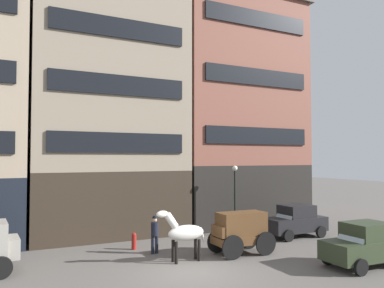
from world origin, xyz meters
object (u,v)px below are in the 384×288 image
(sedan_light, at_px, (365,244))
(fire_hydrant_curbside, at_px, (134,241))
(sedan_dark, at_px, (295,221))
(draft_horse, at_px, (184,233))
(cargo_wagon, at_px, (240,230))
(streetlamp_curbside, at_px, (235,190))
(pedestrian_officer, at_px, (155,233))

(sedan_light, xyz_separation_m, fire_hydrant_curbside, (-7.88, 7.13, -0.49))
(sedan_dark, xyz_separation_m, sedan_light, (-1.45, -5.97, 0.00))
(sedan_dark, relative_size, fire_hydrant_curbside, 4.48)
(draft_horse, xyz_separation_m, fire_hydrant_curbside, (-1.31, 3.13, -0.84))
(cargo_wagon, height_order, sedan_dark, cargo_wagon)
(streetlamp_curbside, bearing_deg, pedestrian_officer, -161.86)
(sedan_dark, relative_size, pedestrian_officer, 2.07)
(sedan_light, distance_m, pedestrian_officer, 9.33)
(cargo_wagon, xyz_separation_m, streetlamp_curbside, (2.10, 3.77, 1.52))
(sedan_dark, bearing_deg, sedan_light, -103.63)
(fire_hydrant_curbside, bearing_deg, streetlamp_curbside, 5.72)
(sedan_dark, height_order, pedestrian_officer, sedan_dark)
(streetlamp_curbside, relative_size, fire_hydrant_curbside, 4.96)
(sedan_dark, height_order, streetlamp_curbside, streetlamp_curbside)
(cargo_wagon, distance_m, pedestrian_officer, 4.09)
(sedan_light, relative_size, fire_hydrant_curbside, 4.49)
(streetlamp_curbside, height_order, fire_hydrant_curbside, streetlamp_curbside)
(pedestrian_officer, relative_size, streetlamp_curbside, 0.44)
(sedan_dark, bearing_deg, streetlamp_curbside, 148.77)
(sedan_dark, bearing_deg, draft_horse, -166.18)
(fire_hydrant_curbside, bearing_deg, cargo_wagon, -36.29)
(pedestrian_officer, bearing_deg, sedan_dark, 0.51)
(cargo_wagon, relative_size, draft_horse, 1.24)
(sedan_dark, bearing_deg, fire_hydrant_curbside, 172.92)
(cargo_wagon, xyz_separation_m, sedan_light, (3.62, -4.00, -0.23))
(draft_horse, height_order, sedan_dark, draft_horse)
(cargo_wagon, bearing_deg, sedan_light, -47.88)
(pedestrian_officer, xyz_separation_m, streetlamp_curbside, (5.72, 1.87, 1.69))
(pedestrian_officer, xyz_separation_m, fire_hydrant_curbside, (-0.64, 1.24, -0.55))
(cargo_wagon, height_order, fire_hydrant_curbside, cargo_wagon)
(draft_horse, relative_size, sedan_light, 0.63)
(sedan_light, height_order, pedestrian_officer, sedan_light)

